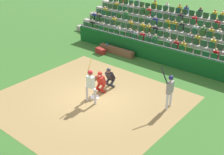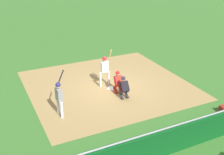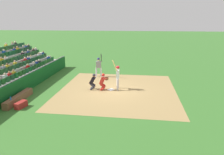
# 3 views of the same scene
# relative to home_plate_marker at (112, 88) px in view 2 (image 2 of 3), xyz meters

# --- Properties ---
(ground_plane) EXTENTS (160.00, 160.00, 0.00)m
(ground_plane) POSITION_rel_home_plate_marker_xyz_m (0.00, 0.00, -0.02)
(ground_plane) COLOR #346828
(infield_dirt_patch) EXTENTS (9.15, 8.63, 0.01)m
(infield_dirt_patch) POSITION_rel_home_plate_marker_xyz_m (0.00, 0.50, -0.01)
(infield_dirt_patch) COLOR #987B4B
(infield_dirt_patch) RESTS_ON ground_plane
(home_plate_marker) EXTENTS (0.62, 0.62, 0.02)m
(home_plate_marker) POSITION_rel_home_plate_marker_xyz_m (0.00, 0.00, 0.00)
(home_plate_marker) COLOR white
(home_plate_marker) RESTS_ON infield_dirt_patch
(batter_at_plate) EXTENTS (0.68, 0.54, 2.30)m
(batter_at_plate) POSITION_rel_home_plate_marker_xyz_m (-0.20, 0.48, 1.13)
(batter_at_plate) COLOR silver
(batter_at_plate) RESTS_ON ground_plane
(catcher_crouching) EXTENTS (0.47, 0.72, 1.30)m
(catcher_crouching) POSITION_rel_home_plate_marker_xyz_m (0.11, -0.60, 0.71)
(catcher_crouching) COLOR #AE1B15
(catcher_crouching) RESTS_ON ground_plane
(home_plate_umpire) EXTENTS (0.47, 0.50, 1.26)m
(home_plate_umpire) POSITION_rel_home_plate_marker_xyz_m (0.08, -1.37, 0.67)
(home_plate_umpire) COLOR #26262F
(home_plate_umpire) RESTS_ON ground_plane
(dugout_wall) EXTENTS (14.20, 0.24, 1.25)m
(dugout_wall) POSITION_rel_home_plate_marker_xyz_m (0.00, -6.20, 0.58)
(dugout_wall) COLOR #0E4E1C
(dugout_wall) RESTS_ON ground_plane
(on_deck_batter) EXTENTS (0.56, 0.64, 2.23)m
(on_deck_batter) POSITION_rel_home_plate_marker_xyz_m (-3.54, -1.61, 1.10)
(on_deck_batter) COLOR silver
(on_deck_batter) RESTS_ON ground_plane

